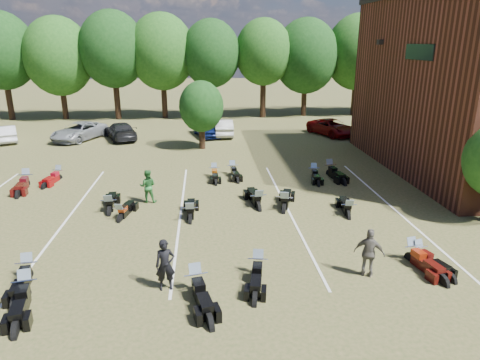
{
  "coord_description": "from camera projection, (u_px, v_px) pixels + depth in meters",
  "views": [
    {
      "loc": [
        -1.81,
        -15.41,
        7.49
      ],
      "look_at": [
        -0.18,
        4.0,
        1.2
      ],
      "focal_mm": 32.0,
      "sensor_mm": 36.0,
      "label": 1
    }
  ],
  "objects": [
    {
      "name": "ground",
      "position": [
        253.0,
        239.0,
        17.06
      ],
      "size": [
        160.0,
        160.0,
        0.0
      ],
      "primitive_type": "plane",
      "color": "brown",
      "rests_on": "ground"
    },
    {
      "name": "car_1",
      "position": [
        7.0,
        134.0,
        33.6
      ],
      "size": [
        2.82,
        4.1,
        1.28
      ],
      "primitive_type": "imported",
      "rotation": [
        0.0,
        0.0,
        3.56
      ],
      "color": "silver",
      "rests_on": "ground"
    },
    {
      "name": "car_2",
      "position": [
        79.0,
        131.0,
        34.17
      ],
      "size": [
        4.17,
        5.54,
        1.4
      ],
      "primitive_type": "imported",
      "rotation": [
        0.0,
        0.0,
        -0.42
      ],
      "color": "gray",
      "rests_on": "ground"
    },
    {
      "name": "car_3",
      "position": [
        121.0,
        131.0,
        34.44
      ],
      "size": [
        3.49,
        5.06,
        1.36
      ],
      "primitive_type": "imported",
      "rotation": [
        0.0,
        0.0,
        3.52
      ],
      "color": "black",
      "rests_on": "ground"
    },
    {
      "name": "car_4",
      "position": [
        207.0,
        128.0,
        35.54
      ],
      "size": [
        2.59,
        4.45,
        1.42
      ],
      "primitive_type": "imported",
      "rotation": [
        0.0,
        0.0,
        0.23
      ],
      "color": "navy",
      "rests_on": "ground"
    },
    {
      "name": "car_5",
      "position": [
        224.0,
        127.0,
        35.78
      ],
      "size": [
        1.48,
        4.18,
        1.37
      ],
      "primitive_type": "imported",
      "rotation": [
        0.0,
        0.0,
        3.15
      ],
      "color": "#9D9E99",
      "rests_on": "ground"
    },
    {
      "name": "car_6",
      "position": [
        332.0,
        127.0,
        35.97
      ],
      "size": [
        3.88,
        5.24,
        1.32
      ],
      "primitive_type": "imported",
      "rotation": [
        0.0,
        0.0,
        0.4
      ],
      "color": "#630506",
      "rests_on": "ground"
    },
    {
      "name": "car_7",
      "position": [
        378.0,
        125.0,
        37.04
      ],
      "size": [
        2.07,
        4.49,
        1.27
      ],
      "primitive_type": "imported",
      "rotation": [
        0.0,
        0.0,
        3.07
      ],
      "color": "#3C3D41",
      "rests_on": "ground"
    },
    {
      "name": "person_black",
      "position": [
        165.0,
        265.0,
        13.36
      ],
      "size": [
        0.67,
        0.48,
        1.7
      ],
      "primitive_type": "imported",
      "rotation": [
        0.0,
        0.0,
        0.13
      ],
      "color": "black",
      "rests_on": "ground"
    },
    {
      "name": "person_green",
      "position": [
        148.0,
        186.0,
        20.78
      ],
      "size": [
        0.82,
        0.66,
        1.64
      ],
      "primitive_type": "imported",
      "rotation": [
        0.0,
        0.0,
        3.1
      ],
      "color": "#27682B",
      "rests_on": "ground"
    },
    {
      "name": "person_grey",
      "position": [
        369.0,
        253.0,
        14.14
      ],
      "size": [
        1.07,
        0.84,
        1.7
      ],
      "primitive_type": "imported",
      "rotation": [
        0.0,
        0.0,
        2.64
      ],
      "color": "#5A554D",
      "rests_on": "ground"
    },
    {
      "name": "motorcycle_0",
      "position": [
        27.0,
        299.0,
        13.07
      ],
      "size": [
        1.21,
        2.46,
        1.32
      ],
      "primitive_type": null,
      "rotation": [
        0.0,
        0.0,
        0.2
      ],
      "color": "black",
      "rests_on": "ground"
    },
    {
      "name": "motorcycle_2",
      "position": [
        29.0,
        279.0,
        14.17
      ],
      "size": [
        1.01,
        2.34,
        1.27
      ],
      "primitive_type": null,
      "rotation": [
        0.0,
        0.0,
        0.13
      ],
      "color": "black",
      "rests_on": "ground"
    },
    {
      "name": "motorcycle_3",
      "position": [
        258.0,
        275.0,
        14.44
      ],
      "size": [
        1.09,
        2.31,
        1.24
      ],
      "primitive_type": null,
      "rotation": [
        0.0,
        0.0,
        -0.18
      ],
      "color": "black",
      "rests_on": "ground"
    },
    {
      "name": "motorcycle_4",
      "position": [
        196.0,
        292.0,
        13.42
      ],
      "size": [
        1.29,
        2.51,
        1.34
      ],
      "primitive_type": null,
      "rotation": [
        0.0,
        0.0,
        0.23
      ],
      "color": "black",
      "rests_on": "ground"
    },
    {
      "name": "motorcycle_5",
      "position": [
        418.0,
        261.0,
        15.35
      ],
      "size": [
        1.16,
        2.09,
        1.11
      ],
      "primitive_type": null,
      "rotation": [
        0.0,
        0.0,
        0.28
      ],
      "color": "black",
      "rests_on": "ground"
    },
    {
      "name": "motorcycle_6",
      "position": [
        411.0,
        261.0,
        15.35
      ],
      "size": [
        1.12,
        2.3,
        1.23
      ],
      "primitive_type": null,
      "rotation": [
        0.0,
        0.0,
        0.2
      ],
      "color": "#3E0C08",
      "rests_on": "ground"
    },
    {
      "name": "motorcycle_8",
      "position": [
        121.0,
        221.0,
        18.83
      ],
      "size": [
        1.06,
        2.15,
        1.15
      ],
      "primitive_type": null,
      "rotation": [
        0.0,
        0.0,
        2.94
      ],
      "color": "black",
      "rests_on": "ground"
    },
    {
      "name": "motorcycle_9",
      "position": [
        110.0,
        214.0,
        19.58
      ],
      "size": [
        0.95,
        2.44,
        1.33
      ],
      "primitive_type": null,
      "rotation": [
        0.0,
        0.0,
        3.22
      ],
      "color": "black",
      "rests_on": "ground"
    },
    {
      "name": "motorcycle_10",
      "position": [
        190.0,
        221.0,
        18.74
      ],
      "size": [
        0.76,
        2.33,
        1.3
      ],
      "primitive_type": null,
      "rotation": [
        0.0,
        0.0,
        3.13
      ],
      "color": "black",
      "rests_on": "ground"
    },
    {
      "name": "motorcycle_11",
      "position": [
        258.0,
        209.0,
        20.13
      ],
      "size": [
        1.08,
        2.55,
        1.38
      ],
      "primitive_type": null,
      "rotation": [
        0.0,
        0.0,
        3.26
      ],
      "color": "black",
      "rests_on": "ground"
    },
    {
      "name": "motorcycle_12",
      "position": [
        348.0,
        217.0,
        19.17
      ],
      "size": [
        0.97,
        2.28,
        1.23
      ],
      "primitive_type": null,
      "rotation": [
        0.0,
        0.0,
        3.02
      ],
      "color": "black",
      "rests_on": "ground"
    },
    {
      "name": "motorcycle_13",
      "position": [
        284.0,
        211.0,
        19.87
      ],
      "size": [
        1.45,
        2.63,
        1.4
      ],
      "primitive_type": null,
      "rotation": [
        0.0,
        0.0,
        2.86
      ],
      "color": "black",
      "rests_on": "ground"
    },
    {
      "name": "motorcycle_14",
      "position": [
        27.0,
        186.0,
        23.3
      ],
      "size": [
        1.06,
        2.51,
        1.36
      ],
      "primitive_type": null,
      "rotation": [
        0.0,
        0.0,
        0.12
      ],
      "color": "#3D0908",
      "rests_on": "ground"
    },
    {
      "name": "motorcycle_15",
      "position": [
        59.0,
        180.0,
        24.44
      ],
      "size": [
        1.05,
        2.17,
        1.16
      ],
      "primitive_type": null,
      "rotation": [
        0.0,
        0.0,
        -0.19
      ],
      "color": "maroon",
      "rests_on": "ground"
    },
    {
      "name": "motorcycle_17",
      "position": [
        214.0,
        177.0,
        24.99
      ],
      "size": [
        0.71,
        2.04,
        1.12
      ],
      "primitive_type": null,
      "rotation": [
        0.0,
        0.0,
        0.03
      ],
      "color": "black",
      "rests_on": "ground"
    },
    {
      "name": "motorcycle_18",
      "position": [
        233.0,
        175.0,
        25.38
      ],
      "size": [
        0.91,
        2.16,
        1.17
      ],
      "primitive_type": null,
      "rotation": [
        0.0,
        0.0,
        0.12
      ],
      "color": "black",
      "rests_on": "ground"
    },
    {
      "name": "motorcycle_19",
      "position": [
        329.0,
        175.0,
        25.2
      ],
      "size": [
        1.15,
        2.51,
        1.35
      ],
      "primitive_type": null,
      "rotation": [
        0.0,
        0.0,
        0.16
      ],
      "color": "black",
      "rests_on": "ground"
    },
    {
      "name": "motorcycle_20",
      "position": [
        313.0,
        177.0,
        24.86
      ],
      "size": [
        0.82,
        2.12,
        1.16
      ],
      "primitive_type": null,
      "rotation": [
        0.0,
        0.0,
        -0.08
      ],
      "color": "black",
      "rests_on": "ground"
    },
    {
      "name": "tree_line",
      "position": [
        211.0,
        55.0,
        42.54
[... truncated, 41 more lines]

